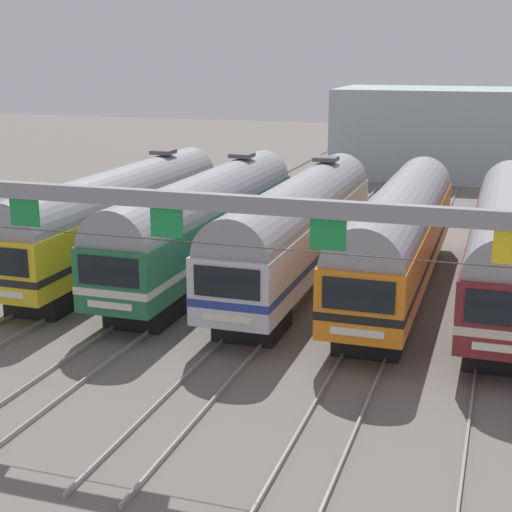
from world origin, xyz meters
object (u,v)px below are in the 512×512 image
commuter_train_yellow (119,213)px  commuter_train_silver (298,226)px  commuter_train_green (205,219)px  commuter_train_orange (399,233)px  commuter_train_maroon (508,240)px  catenary_gantry (167,236)px

commuter_train_yellow → commuter_train_silver: bearing=0.0°
commuter_train_green → commuter_train_orange: size_ratio=1.00×
commuter_train_green → commuter_train_silver: bearing=0.0°
commuter_train_green → commuter_train_silver: same height
commuter_train_orange → commuter_train_maroon: bearing=0.0°
commuter_train_green → commuter_train_maroon: bearing=-0.0°
commuter_train_silver → commuter_train_orange: size_ratio=1.00×
commuter_train_yellow → catenary_gantry: (8.65, -13.50, 2.58)m
commuter_train_green → catenary_gantry: (4.32, -13.50, 2.58)m
commuter_train_yellow → commuter_train_green: same height
commuter_train_silver → commuter_train_orange: (4.32, -0.00, -0.00)m
commuter_train_yellow → commuter_train_maroon: size_ratio=1.00×
commuter_train_yellow → commuter_train_orange: bearing=-0.0°
commuter_train_yellow → commuter_train_orange: commuter_train_yellow is taller
catenary_gantry → commuter_train_green: bearing=107.8°
commuter_train_silver → commuter_train_green: bearing=180.0°
commuter_train_silver → commuter_train_maroon: size_ratio=1.00×
commuter_train_yellow → commuter_train_orange: (12.97, -0.00, -0.00)m
commuter_train_silver → catenary_gantry: bearing=-90.0°
commuter_train_orange → commuter_train_maroon: 4.32m
catenary_gantry → commuter_train_maroon: bearing=57.4°
commuter_train_green → commuter_train_maroon: 12.97m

